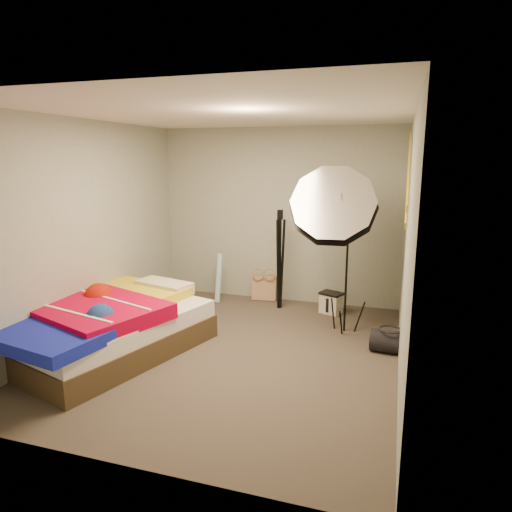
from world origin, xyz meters
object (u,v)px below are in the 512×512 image
at_px(duffel_bag, 389,342).
at_px(bed, 107,326).
at_px(camera_case, 331,304).
at_px(photo_umbrella, 333,208).
at_px(camera_tripod, 280,253).
at_px(wrapping_roll, 219,278).
at_px(tote_bag, 264,288).

relative_size(duffel_bag, bed, 0.16).
bearing_deg(duffel_bag, camera_case, 131.28).
xyz_separation_m(camera_case, duffel_bag, (0.79, -1.10, -0.01)).
distance_m(camera_case, photo_umbrella, 1.56).
bearing_deg(duffel_bag, camera_tripod, 149.41).
xyz_separation_m(wrapping_roll, camera_case, (1.65, -0.03, -0.22)).
relative_size(tote_bag, duffel_bag, 0.90).
bearing_deg(photo_umbrella, tote_bag, 137.06).
height_order(photo_umbrella, camera_tripod, photo_umbrella).
xyz_separation_m(tote_bag, wrapping_roll, (-0.61, -0.28, 0.18)).
height_order(wrapping_roll, camera_case, wrapping_roll).
xyz_separation_m(tote_bag, bed, (-1.09, -2.30, 0.12)).
bearing_deg(camera_tripod, wrapping_roll, 178.54).
relative_size(wrapping_roll, duffel_bag, 1.79).
distance_m(tote_bag, duffel_bag, 2.31).
bearing_deg(camera_case, photo_umbrella, -60.97).
distance_m(camera_case, camera_tripod, 0.98).
bearing_deg(photo_umbrella, camera_case, 96.68).
bearing_deg(tote_bag, bed, -123.81).
bearing_deg(wrapping_roll, tote_bag, 24.44).
distance_m(wrapping_roll, bed, 2.08).
relative_size(duffel_bag, camera_tripod, 0.29).
relative_size(camera_case, duffel_bag, 0.68).
distance_m(duffel_bag, camera_tripod, 2.00).
bearing_deg(wrapping_roll, camera_case, -1.17).
relative_size(tote_bag, photo_umbrella, 0.17).
bearing_deg(bed, wrapping_roll, 76.77).
bearing_deg(wrapping_roll, bed, -103.23).
height_order(camera_case, photo_umbrella, photo_umbrella).
xyz_separation_m(bed, photo_umbrella, (2.21, 1.25, 1.21)).
distance_m(tote_bag, camera_tripod, 0.75).
height_order(duffel_bag, bed, bed).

